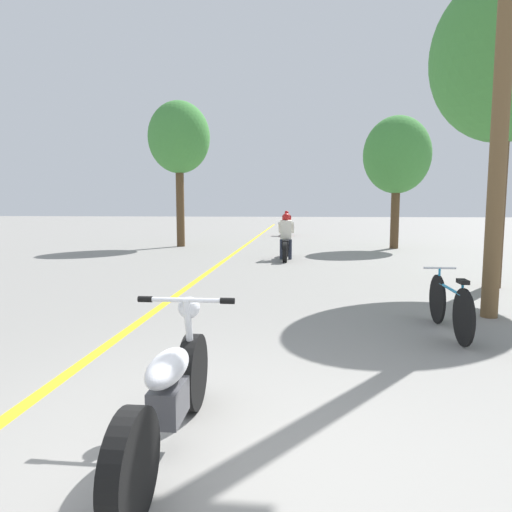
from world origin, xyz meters
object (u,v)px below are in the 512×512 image
Objects in this scene: roadside_tree_left at (179,139)px; utility_pole at (503,67)px; bicycle_parked at (449,305)px; motorcycle_foreground at (170,394)px; roadside_tree_right_far at (397,156)px; motorcycle_rider_far at (287,226)px; motorcycle_rider_lead at (286,242)px; roadside_tree_right_near at (505,59)px.

utility_pole is at bearing -54.94° from roadside_tree_left.
motorcycle_foreground is at bearing -131.70° from bicycle_parked.
motorcycle_rider_far is at bearing 122.52° from roadside_tree_right_far.
motorcycle_rider_far is (4.03, 6.80, -3.74)m from roadside_tree_left.
motorcycle_rider_lead is at bearing 87.91° from motorcycle_foreground.
roadside_tree_left is at bearing 137.96° from motorcycle_rider_lead.
utility_pole is at bearing 48.15° from motorcycle_foreground.
roadside_tree_right_far is 15.94m from motorcycle_foreground.
roadside_tree_right_far reaches higher than bicycle_parked.
motorcycle_rider_far is 1.20× the size of bicycle_parked.
utility_pole is 13.33m from roadside_tree_left.
motorcycle_rider_lead is at bearing 134.76° from roadside_tree_right_near.
roadside_tree_left is at bearing 179.82° from roadside_tree_right_far.
roadside_tree_right_near is at bearing -87.68° from roadside_tree_right_far.
utility_pole is 18.33m from motorcycle_rider_far.
roadside_tree_right_far is 2.50× the size of motorcycle_foreground.
motorcycle_foreground is at bearing -92.09° from motorcycle_rider_lead.
motorcycle_rider_far is (0.07, 21.82, 0.11)m from motorcycle_foreground.
roadside_tree_left reaches higher than motorcycle_rider_lead.
utility_pole is at bearing -112.43° from roadside_tree_right_near.
roadside_tree_right_near is 2.92× the size of motorcycle_rider_far.
utility_pole reaches higher than motorcycle_foreground.
motorcycle_rider_far reaches higher than motorcycle_foreground.
motorcycle_rider_far is (-0.34, 10.73, -0.02)m from motorcycle_rider_lead.
motorcycle_rider_far reaches higher than bicycle_parked.
utility_pole is 2.92m from roadside_tree_right_near.
motorcycle_foreground is at bearing -131.85° from utility_pole.
motorcycle_rider_far is at bearing 91.79° from motorcycle_rider_lead.
roadside_tree_right_far is (0.73, 10.87, -0.11)m from utility_pole.
utility_pole is at bearing -93.84° from roadside_tree_right_far.
motorcycle_rider_far is (-4.35, 6.83, -2.99)m from roadside_tree_right_far.
roadside_tree_right_far is 6.34m from motorcycle_rider_lead.
motorcycle_rider_lead is 1.22× the size of bicycle_parked.
utility_pole is 10.90m from roadside_tree_right_far.
motorcycle_rider_far is (-4.69, 15.12, -3.96)m from roadside_tree_right_near.
motorcycle_foreground is 1.14× the size of bicycle_parked.
bicycle_parked is at bearing -73.19° from motorcycle_rider_lead.
utility_pole reaches higher than roadside_tree_left.
roadside_tree_right_far is at bearing 44.19° from motorcycle_rider_lead.
roadside_tree_right_far is 2.84× the size of bicycle_parked.
utility_pole is 3.53× the size of motorcycle_foreground.
utility_pole is 1.15× the size of roadside_tree_right_near.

